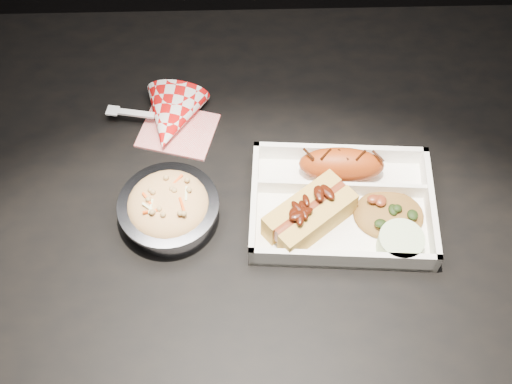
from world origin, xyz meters
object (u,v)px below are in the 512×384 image
food_tray (341,207)px  fried_pastry (341,165)px  dining_table (254,232)px  foil_coleslaw_cup (169,208)px  hotdog (310,213)px  napkin_fork (171,119)px

food_tray → fried_pastry: bearing=90.0°
dining_table → foil_coleslaw_cup: bearing=-167.0°
hotdog → napkin_fork: (-0.20, 0.18, -0.02)m
food_tray → fried_pastry: size_ratio=2.17×
dining_table → fried_pastry: bearing=16.1°
dining_table → fried_pastry: (0.12, 0.04, 0.12)m
dining_table → foil_coleslaw_cup: 0.17m
food_tray → hotdog: (-0.05, -0.02, 0.02)m
hotdog → napkin_fork: napkin_fork is taller
foil_coleslaw_cup → napkin_fork: bearing=92.3°
hotdog → fried_pastry: bearing=19.1°
hotdog → dining_table: bearing=111.4°
foil_coleslaw_cup → napkin_fork: size_ratio=0.79×
food_tray → napkin_fork: (-0.24, 0.16, 0.01)m
dining_table → hotdog: size_ratio=8.99×
food_tray → hotdog: bearing=-149.2°
dining_table → napkin_fork: size_ratio=6.89×
hotdog → napkin_fork: 0.27m
napkin_fork → foil_coleslaw_cup: bearing=-77.4°
hotdog → foil_coleslaw_cup: size_ratio=0.97×
fried_pastry → foil_coleslaw_cup: (-0.24, -0.06, -0.00)m
food_tray → fried_pastry: 0.06m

